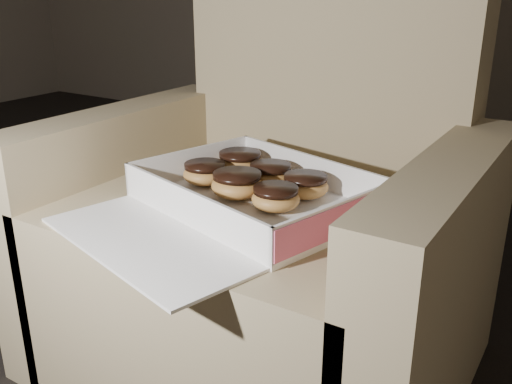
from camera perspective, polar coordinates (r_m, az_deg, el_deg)
The scene contains 12 objects.
armchair at distance 1.14m, azimuth 1.30°, elevation -4.77°, with size 0.80×0.67×0.83m.
bakery_box at distance 0.98m, azimuth -1.67°, elevation -1.42°, with size 0.50×0.54×0.07m.
donut_a at distance 1.02m, azimuth -1.90°, elevation 0.80°, with size 0.09×0.09×0.05m.
donut_b at distance 1.10m, azimuth -5.13°, elevation 1.94°, with size 0.08×0.08×0.04m.
donut_c at distance 1.15m, azimuth -1.60°, elevation 3.02°, with size 0.09×0.09×0.05m.
donut_d at distance 1.03m, azimuth 4.95°, elevation 0.68°, with size 0.08×0.08×0.04m.
donut_e at distance 0.97m, azimuth 1.98°, elevation -0.57°, with size 0.08×0.08×0.04m.
donut_f at distance 1.08m, azimuth 1.45°, elevation 1.81°, with size 0.08×0.08×0.04m.
crumb_a at distance 0.86m, azimuth -0.39°, elevation -4.69°, with size 0.01×0.01×0.00m, color black.
crumb_b at distance 1.00m, azimuth -4.14°, elevation -1.22°, with size 0.01×0.01×0.00m, color black.
crumb_c at distance 0.97m, azimuth 0.94°, elevation -1.79°, with size 0.01×0.01×0.00m, color black.
crumb_d at distance 1.12m, azimuth -6.71°, elevation 1.15°, with size 0.01×0.01×0.00m, color black.
Camera 1 is at (1.37, -0.45, 0.75)m, focal length 40.00 mm.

